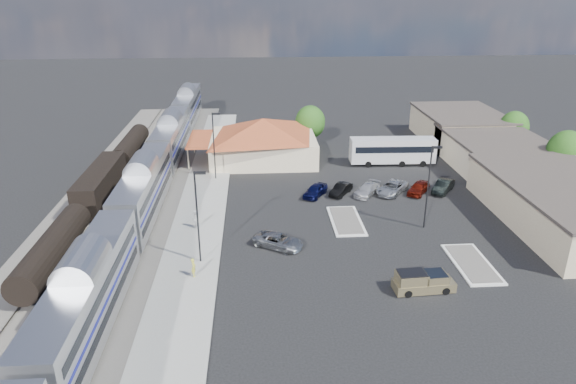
{
  "coord_description": "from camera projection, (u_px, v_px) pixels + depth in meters",
  "views": [
    {
      "loc": [
        -5.68,
        -48.1,
        23.91
      ],
      "look_at": [
        -2.21,
        4.05,
        2.8
      ],
      "focal_mm": 32.0,
      "sensor_mm": 36.0,
      "label": 1
    }
  ],
  "objects": [
    {
      "name": "parked_car_f",
      "position": [
        443.0,
        186.0,
        63.59
      ],
      "size": [
        4.01,
        4.62,
        1.51
      ],
      "primitive_type": "imported",
      "rotation": [
        0.0,
        0.0,
        -0.64
      ],
      "color": "black",
      "rests_on": "ground"
    },
    {
      "name": "lamp_plat_s",
      "position": [
        198.0,
        210.0,
        45.58
      ],
      "size": [
        1.08,
        0.25,
        9.0
      ],
      "color": "black",
      "rests_on": "ground"
    },
    {
      "name": "freight_cars",
      "position": [
        101.0,
        186.0,
        60.59
      ],
      "size": [
        2.8,
        46.0,
        4.0
      ],
      "color": "black",
      "rests_on": "ground"
    },
    {
      "name": "parked_car_b",
      "position": [
        341.0,
        189.0,
        62.83
      ],
      "size": [
        3.47,
        4.19,
        1.35
      ],
      "primitive_type": "imported",
      "rotation": [
        0.0,
        0.0,
        -0.59
      ],
      "color": "black",
      "rests_on": "ground"
    },
    {
      "name": "traffic_island_south",
      "position": [
        346.0,
        221.0,
        55.86
      ],
      "size": [
        3.3,
        7.5,
        0.21
      ],
      "color": "silver",
      "rests_on": "ground"
    },
    {
      "name": "tree_east_b",
      "position": [
        567.0,
        151.0,
        65.42
      ],
      "size": [
        4.94,
        4.94,
        6.96
      ],
      "color": "#382314",
      "rests_on": "ground"
    },
    {
      "name": "parked_car_e",
      "position": [
        419.0,
        188.0,
        63.12
      ],
      "size": [
        3.99,
        4.53,
        1.48
      ],
      "primitive_type": "imported",
      "rotation": [
        0.0,
        0.0,
        -0.64
      ],
      "color": "maroon",
      "rests_on": "ground"
    },
    {
      "name": "tree_depot",
      "position": [
        310.0,
        122.0,
        80.24
      ],
      "size": [
        4.71,
        4.71,
        6.63
      ],
      "color": "#382314",
      "rests_on": "ground"
    },
    {
      "name": "passenger_train",
      "position": [
        144.0,
        191.0,
        56.33
      ],
      "size": [
        3.0,
        104.0,
        5.55
      ],
      "color": "silver",
      "rests_on": "ground"
    },
    {
      "name": "lamp_plat_n",
      "position": [
        214.0,
        141.0,
        65.94
      ],
      "size": [
        1.08,
        0.25,
        9.0
      ],
      "color": "black",
      "rests_on": "ground"
    },
    {
      "name": "parked_car_d",
      "position": [
        392.0,
        188.0,
        63.2
      ],
      "size": [
        5.2,
        5.6,
        1.46
      ],
      "primitive_type": "imported",
      "rotation": [
        0.0,
        0.0,
        -0.68
      ],
      "color": "#9C9FA4",
      "rests_on": "ground"
    },
    {
      "name": "tree_east_c",
      "position": [
        514.0,
        127.0,
        78.54
      ],
      "size": [
        4.41,
        4.41,
        6.21
      ],
      "color": "#382314",
      "rests_on": "ground"
    },
    {
      "name": "buildings_east",
      "position": [
        510.0,
        161.0,
        67.89
      ],
      "size": [
        14.4,
        51.4,
        4.8
      ],
      "color": "#C6B28C",
      "rests_on": "ground"
    },
    {
      "name": "suv",
      "position": [
        278.0,
        241.0,
        50.14
      ],
      "size": [
        5.49,
        4.63,
        1.4
      ],
      "primitive_type": "imported",
      "rotation": [
        0.0,
        0.0,
        1.01
      ],
      "color": "gray",
      "rests_on": "ground"
    },
    {
      "name": "station_depot",
      "position": [
        263.0,
        139.0,
        74.55
      ],
      "size": [
        18.35,
        12.24,
        6.2
      ],
      "color": "beige",
      "rests_on": "ground"
    },
    {
      "name": "railbed",
      "position": [
        125.0,
        205.0,
        59.89
      ],
      "size": [
        16.0,
        100.0,
        0.12
      ],
      "primitive_type": "cube",
      "color": "#4C4944",
      "rests_on": "ground"
    },
    {
      "name": "person_a",
      "position": [
        194.0,
        267.0,
        44.74
      ],
      "size": [
        0.49,
        0.68,
        1.74
      ],
      "primitive_type": "imported",
      "rotation": [
        0.0,
        0.0,
        1.69
      ],
      "color": "gold",
      "rests_on": "platform"
    },
    {
      "name": "parked_car_c",
      "position": [
        367.0,
        190.0,
        62.75
      ],
      "size": [
        4.32,
        4.8,
        1.34
      ],
      "primitive_type": "imported",
      "rotation": [
        0.0,
        0.0,
        -0.66
      ],
      "color": "silver",
      "rests_on": "ground"
    },
    {
      "name": "parked_car_a",
      "position": [
        315.0,
        190.0,
        62.33
      ],
      "size": [
        3.77,
        4.61,
        1.48
      ],
      "primitive_type": "imported",
      "rotation": [
        0.0,
        0.0,
        -0.55
      ],
      "color": "#0B0E3A",
      "rests_on": "ground"
    },
    {
      "name": "coach_bus",
      "position": [
        393.0,
        150.0,
        72.88
      ],
      "size": [
        12.06,
        2.98,
        3.85
      ],
      "rotation": [
        0.0,
        0.0,
        1.54
      ],
      "color": "white",
      "rests_on": "ground"
    },
    {
      "name": "pickup_truck",
      "position": [
        424.0,
        282.0,
        42.96
      ],
      "size": [
        5.18,
        2.18,
        1.75
      ],
      "rotation": [
        0.0,
        0.0,
        1.64
      ],
      "color": "#96875C",
      "rests_on": "ground"
    },
    {
      "name": "traffic_island_north",
      "position": [
        472.0,
        264.0,
        47.23
      ],
      "size": [
        3.3,
        7.5,
        0.21
      ],
      "color": "silver",
      "rests_on": "ground"
    },
    {
      "name": "ground",
      "position": [
        312.0,
        231.0,
        53.8
      ],
      "size": [
        280.0,
        280.0,
        0.0
      ],
      "primitive_type": "plane",
      "color": "black",
      "rests_on": "ground"
    },
    {
      "name": "platform",
      "position": [
        201.0,
        210.0,
        58.58
      ],
      "size": [
        5.5,
        92.0,
        0.18
      ],
      "primitive_type": "cube",
      "color": "gray",
      "rests_on": "ground"
    },
    {
      "name": "lamp_lot",
      "position": [
        430.0,
        180.0,
        52.55
      ],
      "size": [
        1.08,
        0.25,
        9.0
      ],
      "color": "black",
      "rests_on": "ground"
    },
    {
      "name": "person_b",
      "position": [
        195.0,
        219.0,
        53.69
      ],
      "size": [
        0.9,
        1.06,
        1.93
      ],
      "primitive_type": "imported",
      "rotation": [
        0.0,
        0.0,
        -1.76
      ],
      "color": "silver",
      "rests_on": "platform"
    }
  ]
}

